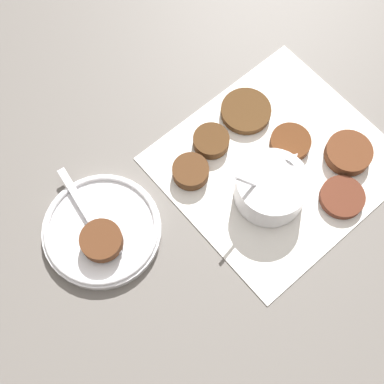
{
  "coord_description": "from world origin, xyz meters",
  "views": [
    {
      "loc": [
        -0.38,
        -0.11,
        0.78
      ],
      "look_at": [
        -0.14,
        0.08,
        0.02
      ],
      "focal_mm": 50.0,
      "sensor_mm": 36.0,
      "label": 1
    }
  ],
  "objects_px": {
    "serving_plate": "(102,230)",
    "fritter_on_plate": "(101,241)",
    "sauce_bowl": "(271,188)",
    "fork": "(92,222)"
  },
  "relations": [
    {
      "from": "serving_plate",
      "to": "fritter_on_plate",
      "type": "height_order",
      "value": "fritter_on_plate"
    },
    {
      "from": "sauce_bowl",
      "to": "serving_plate",
      "type": "relative_size",
      "value": 0.66
    },
    {
      "from": "sauce_bowl",
      "to": "fork",
      "type": "relative_size",
      "value": 0.72
    },
    {
      "from": "sauce_bowl",
      "to": "fork",
      "type": "height_order",
      "value": "sauce_bowl"
    },
    {
      "from": "sauce_bowl",
      "to": "fork",
      "type": "distance_m",
      "value": 0.27
    },
    {
      "from": "sauce_bowl",
      "to": "fritter_on_plate",
      "type": "xyz_separation_m",
      "value": [
        -0.22,
        0.14,
        0.0
      ]
    },
    {
      "from": "serving_plate",
      "to": "fritter_on_plate",
      "type": "relative_size",
      "value": 2.88
    },
    {
      "from": "serving_plate",
      "to": "fork",
      "type": "distance_m",
      "value": 0.02
    },
    {
      "from": "fork",
      "to": "sauce_bowl",
      "type": "bearing_deg",
      "value": -39.82
    },
    {
      "from": "sauce_bowl",
      "to": "fritter_on_plate",
      "type": "distance_m",
      "value": 0.26
    }
  ]
}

